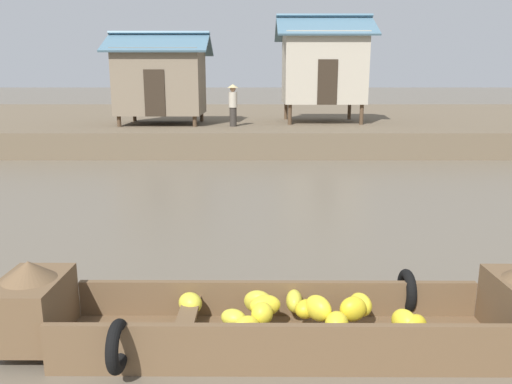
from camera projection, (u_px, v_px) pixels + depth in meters
ground_plane at (304, 215)px, 10.61m from camera, size 300.00×300.00×0.00m
riverbank_strip at (274, 122)px, 27.29m from camera, size 160.00×20.00×0.96m
banana_boat at (281, 318)px, 5.32m from camera, size 5.92×1.78×0.98m
stilt_house_left at (160, 80)px, 20.72m from camera, size 4.12×3.50×3.75m
stilt_house_mid_left at (322, 67)px, 21.56m from camera, size 4.08×3.65×4.54m
vendor_person at (232, 103)px, 19.77m from camera, size 0.44×0.44×1.66m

